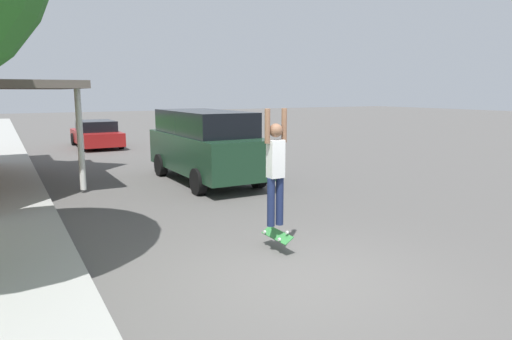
% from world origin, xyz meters
% --- Properties ---
extents(ground_plane, '(120.00, 120.00, 0.00)m').
position_xyz_m(ground_plane, '(0.00, 0.00, 0.00)').
color(ground_plane, '#54514F').
extents(sidewalk, '(1.80, 80.00, 0.10)m').
position_xyz_m(sidewalk, '(-3.60, 6.00, 0.05)').
color(sidewalk, '#9E9E99').
rests_on(sidewalk, ground_plane).
extents(suv_parked, '(2.05, 5.14, 2.14)m').
position_xyz_m(suv_parked, '(1.72, 7.41, 1.15)').
color(suv_parked, '#193823').
rests_on(suv_parked, ground_plane).
extents(car_down_street, '(1.96, 4.43, 1.31)m').
position_xyz_m(car_down_street, '(0.48, 18.14, 0.63)').
color(car_down_street, maroon).
rests_on(car_down_street, ground_plane).
extents(skateboarder, '(0.41, 0.23, 1.95)m').
position_xyz_m(skateboarder, '(0.26, 1.04, 1.49)').
color(skateboarder, '#192347').
rests_on(skateboarder, ground_plane).
extents(skateboard, '(0.22, 0.78, 0.19)m').
position_xyz_m(skateboard, '(0.35, 1.12, 0.28)').
color(skateboard, '#337F3D').
rests_on(skateboard, ground_plane).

